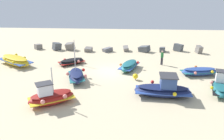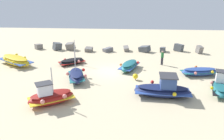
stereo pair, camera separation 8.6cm
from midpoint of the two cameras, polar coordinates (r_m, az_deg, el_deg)
name	(u,v)px [view 1 (the left image)]	position (r m, az deg, el deg)	size (l,w,h in m)	color
ground_plane	(112,72)	(23.58, -0.10, -0.42)	(58.65, 58.65, 0.00)	beige
fishing_boat_0	(164,89)	(18.37, 13.01, -4.84)	(4.66, 2.49, 1.86)	navy
fishing_boat_1	(129,66)	(24.14, 4.36, 1.11)	(2.44, 3.72, 0.90)	#1E6670
fishing_boat_2	(76,76)	(21.33, -9.32, -1.48)	(2.32, 3.64, 2.72)	navy
fishing_boat_3	(51,97)	(17.33, -15.66, -6.63)	(3.67, 3.06, 2.90)	maroon
fishing_boat_4	(199,71)	(24.15, 21.52, -0.34)	(3.94, 2.24, 0.80)	#2D4C9E
fishing_boat_5	(72,62)	(26.32, -10.43, 2.15)	(3.19, 2.95, 2.91)	black
fishing_boat_6	(15,61)	(27.98, -23.77, 2.25)	(5.10, 4.11, 0.99)	gold
fishing_boat_7	(221,86)	(20.56, 26.10, -3.80)	(2.21, 3.58, 1.80)	#1E6670
person_walking	(162,57)	(26.19, 12.69, 3.36)	(0.32, 0.32, 1.69)	#2D2D38
breakwater_rocks	(114,48)	(31.99, 0.47, 5.67)	(24.28, 2.68, 1.32)	slate
mooring_buoy_0	(135,76)	(21.35, 5.94, -1.62)	(0.52, 0.52, 0.63)	#3F3F42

